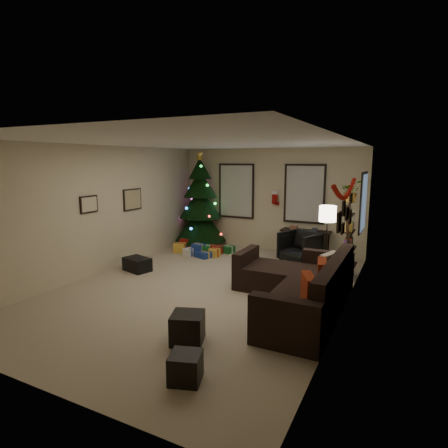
{
  "coord_description": "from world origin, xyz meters",
  "views": [
    {
      "loc": [
        3.3,
        -5.81,
        2.39
      ],
      "look_at": [
        0.1,
        0.6,
        1.15
      ],
      "focal_mm": 29.61,
      "sensor_mm": 36.0,
      "label": 1
    }
  ],
  "objects": [
    {
      "name": "stocking_left",
      "position": [
        -0.14,
        3.58,
        1.52
      ],
      "size": [
        0.2,
        0.05,
        0.36
      ],
      "color": "#990F0C",
      "rests_on": "wall_back"
    },
    {
      "name": "ottoman_near",
      "position": [
        0.82,
        -1.92,
        0.2
      ],
      "size": [
        0.53,
        0.53,
        0.39
      ],
      "primitive_type": "cube",
      "rotation": [
        0.0,
        0.0,
        0.35
      ],
      "color": "black",
      "rests_on": "floor"
    },
    {
      "name": "sofa",
      "position": [
        1.82,
        -0.01,
        0.29
      ],
      "size": [
        2.0,
        2.9,
        0.9
      ],
      "color": "black",
      "rests_on": "floor"
    },
    {
      "name": "garland",
      "position": [
        2.45,
        -0.03,
        1.96
      ],
      "size": [
        0.08,
        1.9,
        0.3
      ],
      "primitive_type": null,
      "color": "#A5140C",
      "rests_on": "wall_right"
    },
    {
      "name": "desk_chair",
      "position": [
        1.12,
        2.57,
        0.37
      ],
      "size": [
        0.93,
        0.9,
        0.75
      ],
      "primitive_type": "imported",
      "rotation": [
        0.0,
        0.0,
        -0.37
      ],
      "color": "black",
      "rests_on": "floor"
    },
    {
      "name": "wall_back",
      "position": [
        0.0,
        3.5,
        1.35
      ],
      "size": [
        5.0,
        0.0,
        5.0
      ],
      "primitive_type": "plane",
      "rotation": [
        1.57,
        0.0,
        0.0
      ],
      "color": "beige",
      "rests_on": "floor"
    },
    {
      "name": "pillow_red_b",
      "position": [
        2.21,
        -0.26,
        0.64
      ],
      "size": [
        0.24,
        0.5,
        0.48
      ],
      "primitive_type": "cube",
      "rotation": [
        0.0,
        0.0,
        0.23
      ],
      "color": "maroon",
      "rests_on": "sofa"
    },
    {
      "name": "art_abstract",
      "position": [
        -2.48,
        -0.38,
        1.51
      ],
      "size": [
        0.04,
        0.45,
        0.35
      ],
      "color": "black",
      "rests_on": "wall_left"
    },
    {
      "name": "wall_front",
      "position": [
        0.0,
        -3.5,
        1.35
      ],
      "size": [
        5.0,
        0.0,
        5.0
      ],
      "primitive_type": "plane",
      "rotation": [
        -1.57,
        0.0,
        0.0
      ],
      "color": "beige",
      "rests_on": "floor"
    },
    {
      "name": "art_map",
      "position": [
        -2.48,
        0.95,
        1.48
      ],
      "size": [
        0.04,
        0.6,
        0.5
      ],
      "color": "black",
      "rests_on": "wall_left"
    },
    {
      "name": "gallery",
      "position": [
        2.48,
        -0.07,
        1.57
      ],
      "size": [
        0.03,
        1.25,
        0.54
      ],
      "color": "black",
      "rests_on": "wall_right"
    },
    {
      "name": "pillow_cream",
      "position": [
        2.21,
        0.35,
        0.63
      ],
      "size": [
        0.26,
        0.47,
        0.45
      ],
      "primitive_type": "cube",
      "rotation": [
        0.0,
        0.0,
        -0.32
      ],
      "color": "beige",
      "rests_on": "sofa"
    },
    {
      "name": "wall_left",
      "position": [
        -2.5,
        0.0,
        1.35
      ],
      "size": [
        0.0,
        7.0,
        7.0
      ],
      "primitive_type": "plane",
      "rotation": [
        1.57,
        0.0,
        1.57
      ],
      "color": "beige",
      "rests_on": "floor"
    },
    {
      "name": "christmas_tree",
      "position": [
        -1.9,
        3.11,
        1.11
      ],
      "size": [
        1.44,
        1.44,
        2.68
      ],
      "rotation": [
        0.0,
        0.0,
        -0.01
      ],
      "color": "black",
      "rests_on": "floor"
    },
    {
      "name": "presents",
      "position": [
        -1.35,
        2.21,
        0.12
      ],
      "size": [
        1.5,
        1.01,
        0.3
      ],
      "rotation": [
        0.0,
        0.0,
        -0.15
      ],
      "color": "maroon",
      "rests_on": "floor"
    },
    {
      "name": "bookshelf",
      "position": [
        2.3,
        1.85,
        0.74
      ],
      "size": [
        0.3,
        0.46,
        1.53
      ],
      "color": "black",
      "rests_on": "floor"
    },
    {
      "name": "ceiling",
      "position": [
        0.0,
        0.0,
        2.7
      ],
      "size": [
        7.0,
        7.0,
        0.0
      ],
      "primitive_type": "plane",
      "rotation": [
        3.14,
        0.0,
        0.0
      ],
      "color": "white",
      "rests_on": "floor"
    },
    {
      "name": "floor",
      "position": [
        0.0,
        0.0,
        0.0
      ],
      "size": [
        7.0,
        7.0,
        0.0
      ],
      "primitive_type": "plane",
      "color": "tan",
      "rests_on": "ground"
    },
    {
      "name": "stocking_right",
      "position": [
        0.19,
        3.42,
        1.42
      ],
      "size": [
        0.2,
        0.05,
        0.36
      ],
      "color": "#990F0C",
      "rests_on": "wall_back"
    },
    {
      "name": "potted_plant",
      "position": [
        2.3,
        1.8,
        1.86
      ],
      "size": [
        0.63,
        0.59,
        0.58
      ],
      "primitive_type": "imported",
      "rotation": [
        0.0,
        0.0,
        0.3
      ],
      "color": "#4C4C4C",
      "rests_on": "bookshelf"
    },
    {
      "name": "desk",
      "position": [
        1.08,
        3.22,
        0.58
      ],
      "size": [
        1.22,
        0.44,
        0.66
      ],
      "color": "black",
      "rests_on": "floor"
    },
    {
      "name": "ottoman_far",
      "position": [
        1.27,
        -2.68,
        0.16
      ],
      "size": [
        0.42,
        0.42,
        0.32
      ],
      "primitive_type": "cube",
      "rotation": [
        0.0,
        0.0,
        0.32
      ],
      "color": "black",
      "rests_on": "floor"
    },
    {
      "name": "wall_right",
      "position": [
        2.5,
        0.0,
        1.35
      ],
      "size": [
        0.0,
        7.0,
        7.0
      ],
      "primitive_type": "plane",
      "rotation": [
        1.57,
        0.0,
        -1.57
      ],
      "color": "beige",
      "rests_on": "floor"
    },
    {
      "name": "window_back_left",
      "position": [
        -0.95,
        3.47,
        1.55
      ],
      "size": [
        1.05,
        0.06,
        1.5
      ],
      "color": "#728CB2",
      "rests_on": "wall_back"
    },
    {
      "name": "window_right_wall",
      "position": [
        2.47,
        2.55,
        1.5
      ],
      "size": [
        0.06,
        0.9,
        1.3
      ],
      "color": "#728CB2",
      "rests_on": "wall_right"
    },
    {
      "name": "window_back_right",
      "position": [
        0.95,
        3.47,
        1.55
      ],
      "size": [
        1.05,
        0.06,
        1.5
      ],
      "color": "#728CB2",
      "rests_on": "wall_back"
    },
    {
      "name": "pillow_red_a",
      "position": [
        2.21,
        -1.09,
        0.64
      ],
      "size": [
        0.32,
        0.5,
        0.49
      ],
      "primitive_type": "cube",
      "rotation": [
        0.0,
        0.0,
        0.43
      ],
      "color": "maroon",
      "rests_on": "sofa"
    },
    {
      "name": "floor_lamp",
      "position": [
        1.95,
        1.35,
        1.28
      ],
      "size": [
        0.32,
        0.32,
        1.53
      ],
      "rotation": [
        0.0,
        0.0,
        -0.01
      ],
      "color": "black",
      "rests_on": "floor"
    },
    {
      "name": "storage_bin",
      "position": [
        -1.88,
        0.31,
        0.15
      ],
      "size": [
        0.66,
        0.53,
        0.29
      ],
      "primitive_type": "cube",
      "rotation": [
        0.0,
        0.0,
        -0.26
      ],
      "color": "black",
      "rests_on": "floor"
    }
  ]
}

